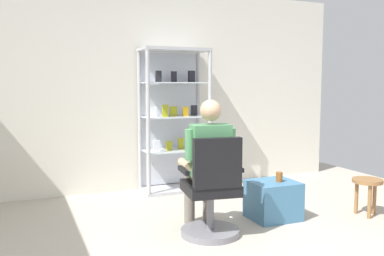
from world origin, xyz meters
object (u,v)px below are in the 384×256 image
object	(u,v)px
display_cabinet_main	(173,119)
storage_crate	(273,200)
seated_shopkeeper	(207,159)
wooden_stool	(367,186)
office_chair	(212,196)
tea_glass	(279,177)

from	to	relation	value
display_cabinet_main	storage_crate	size ratio (longest dim) A/B	3.87
seated_shopkeeper	storage_crate	size ratio (longest dim) A/B	2.63
seated_shopkeeper	wooden_stool	bearing A→B (deg)	-6.42
storage_crate	office_chair	bearing A→B (deg)	-163.19
display_cabinet_main	seated_shopkeeper	size ratio (longest dim) A/B	1.47
display_cabinet_main	wooden_stool	bearing A→B (deg)	-50.32
storage_crate	seated_shopkeeper	bearing A→B (deg)	-173.64
display_cabinet_main	seated_shopkeeper	bearing A→B (deg)	-98.80
display_cabinet_main	tea_glass	xyz separation A→B (m)	(0.61, -1.62, -0.51)
office_chair	storage_crate	distance (m)	0.90
display_cabinet_main	wooden_stool	distance (m)	2.53
seated_shopkeeper	storage_crate	bearing A→B (deg)	6.36
display_cabinet_main	seated_shopkeeper	distance (m)	1.72
storage_crate	tea_glass	bearing A→B (deg)	-32.88
display_cabinet_main	tea_glass	distance (m)	1.80
storage_crate	wooden_stool	bearing A→B (deg)	-16.35
tea_glass	wooden_stool	distance (m)	1.00
display_cabinet_main	office_chair	bearing A→B (deg)	-98.69
office_chair	tea_glass	size ratio (longest dim) A/B	9.17
storage_crate	wooden_stool	world-z (taller)	wooden_stool
display_cabinet_main	seated_shopkeeper	world-z (taller)	display_cabinet_main
display_cabinet_main	office_chair	size ratio (longest dim) A/B	1.98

